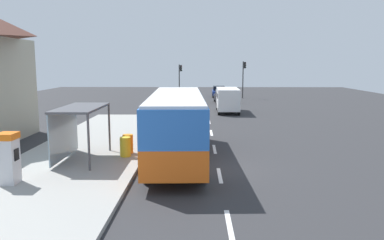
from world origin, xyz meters
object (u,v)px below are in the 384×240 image
recycling_bin_orange (128,144)px  traffic_light_near_side (244,74)px  bus (177,122)px  ticket_machine (9,158)px  white_van (228,98)px  sedan_far (219,91)px  sedan_near (223,96)px  traffic_light_far_side (180,76)px  bus_shelter (75,119)px  recycling_bin_yellow (125,147)px

recycling_bin_orange → traffic_light_near_side: size_ratio=0.19×
bus → traffic_light_near_side: size_ratio=2.25×
bus → ticket_machine: (-6.06, -4.61, -0.67)m
white_van → sedan_far: size_ratio=1.18×
sedan_near → recycling_bin_orange: bearing=-103.6°
traffic_light_far_side → bus_shelter: size_ratio=1.13×
traffic_light_far_side → sedan_far: bearing=13.7°
ticket_machine → traffic_light_far_side: 39.18m
white_van → traffic_light_near_side: (3.30, 15.18, 1.94)m
traffic_light_near_side → traffic_light_far_side: bearing=174.7°
bus → traffic_light_near_side: (7.21, 33.45, 1.44)m
recycling_bin_yellow → traffic_light_far_side: traffic_light_far_side is taller
ticket_machine → recycling_bin_orange: (3.57, 5.02, -0.52)m
traffic_light_far_side → sedan_near: bearing=-51.9°
traffic_light_far_side → bus_shelter: 35.33m
traffic_light_far_side → recycling_bin_orange: bearing=-91.9°
recycling_bin_yellow → traffic_light_far_side: bearing=88.2°
sedan_far → recycling_bin_yellow: bearing=-100.3°
recycling_bin_yellow → recycling_bin_orange: 0.70m
recycling_bin_orange → bus_shelter: (-2.21, -1.33, 1.44)m
sedan_near → bus_shelter: size_ratio=1.11×
white_van → traffic_light_near_side: size_ratio=1.06×
sedan_far → traffic_light_near_side: size_ratio=0.90×
sedan_far → bus_shelter: size_ratio=1.11×
recycling_bin_yellow → traffic_light_near_side: traffic_light_near_side is taller
white_van → recycling_bin_yellow: (-6.40, -18.56, -0.69)m
traffic_light_near_side → traffic_light_far_side: size_ratio=1.09×
bus → traffic_light_near_side: 34.25m
recycling_bin_yellow → recycling_bin_orange: (0.00, 0.70, 0.00)m
ticket_machine → recycling_bin_yellow: bearing=50.4°
bus → white_van: size_ratio=2.12×
ticket_machine → recycling_bin_orange: 6.18m
bus → traffic_light_far_side: (-1.38, 34.25, 1.19)m
sedan_near → traffic_light_near_side: size_ratio=0.90×
sedan_near → recycling_bin_yellow: (-6.50, -27.65, -0.14)m
ticket_machine → bus_shelter: (1.36, 3.69, 0.93)m
white_van → recycling_bin_orange: white_van is taller
recycling_bin_orange → traffic_light_far_side: size_ratio=0.21×
recycling_bin_orange → traffic_light_near_side: bearing=73.6°
white_van → recycling_bin_orange: (-6.40, -17.86, -0.69)m
white_van → recycling_bin_yellow: bearing=-109.0°
white_van → recycling_bin_orange: size_ratio=5.51×
sedan_near → traffic_light_far_side: 9.04m
bus → recycling_bin_yellow: (-2.49, -0.29, -1.19)m
sedan_far → traffic_light_near_side: traffic_light_near_side is taller
recycling_bin_orange → traffic_light_far_side: 33.94m
sedan_far → traffic_light_far_side: traffic_light_far_side is taller
recycling_bin_yellow → traffic_light_near_side: bearing=74.0°
sedan_far → traffic_light_far_side: (-5.40, -1.32, 2.24)m
sedan_far → recycling_bin_orange: bearing=-100.5°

